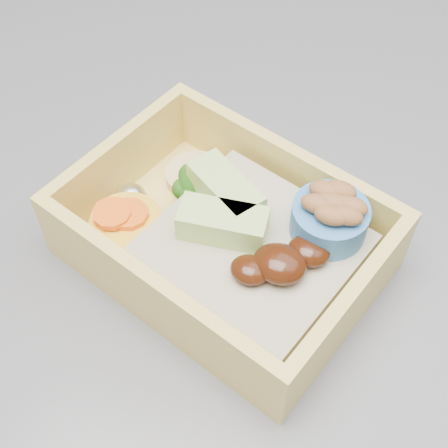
% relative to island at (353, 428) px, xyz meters
% --- Properties ---
extents(island, '(1.24, 0.84, 0.92)m').
position_rel_island_xyz_m(island, '(0.00, 0.00, 0.00)').
color(island, brown).
rests_on(island, ground).
extents(bento_box, '(0.22, 0.18, 0.07)m').
position_rel_island_xyz_m(bento_box, '(-0.13, -0.11, 0.48)').
color(bento_box, '#E3C55D').
rests_on(bento_box, island).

